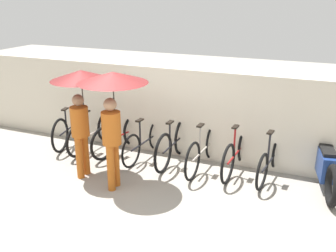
{
  "coord_description": "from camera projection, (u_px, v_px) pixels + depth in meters",
  "views": [
    {
      "loc": [
        2.85,
        -4.58,
        3.22
      ],
      "look_at": [
        0.47,
        1.16,
        1.0
      ],
      "focal_mm": 40.0,
      "sensor_mm": 36.0,
      "label": 1
    }
  ],
  "objects": [
    {
      "name": "ground_plane",
      "position": [
        114.0,
        202.0,
        6.09
      ],
      "size": [
        30.0,
        30.0,
        0.0
      ],
      "primitive_type": "plane",
      "color": "gray"
    },
    {
      "name": "back_wall",
      "position": [
        166.0,
        112.0,
        7.69
      ],
      "size": [
        13.31,
        0.12,
        1.82
      ],
      "color": "beige",
      "rests_on": "ground"
    },
    {
      "name": "parked_bicycle_0",
      "position": [
        70.0,
        127.0,
        8.36
      ],
      "size": [
        0.52,
        1.71,
        1.04
      ],
      "rotation": [
        0.0,
        0.0,
        1.77
      ],
      "color": "black",
      "rests_on": "ground"
    },
    {
      "name": "parked_bicycle_1",
      "position": [
        93.0,
        132.0,
        8.1
      ],
      "size": [
        0.44,
        1.74,
        1.03
      ],
      "rotation": [
        0.0,
        0.0,
        1.51
      ],
      "color": "black",
      "rests_on": "ground"
    },
    {
      "name": "parked_bicycle_2",
      "position": [
        119.0,
        135.0,
        7.91
      ],
      "size": [
        0.51,
        1.68,
        1.05
      ],
      "rotation": [
        0.0,
        0.0,
        1.37
      ],
      "color": "black",
      "rests_on": "ground"
    },
    {
      "name": "parked_bicycle_3",
      "position": [
        145.0,
        141.0,
        7.65
      ],
      "size": [
        0.44,
        1.73,
        1.04
      ],
      "rotation": [
        0.0,
        0.0,
        1.5
      ],
      "color": "black",
      "rests_on": "ground"
    },
    {
      "name": "parked_bicycle_4",
      "position": [
        173.0,
        143.0,
        7.41
      ],
      "size": [
        0.44,
        1.74,
        1.09
      ],
      "rotation": [
        0.0,
        0.0,
        1.55
      ],
      "color": "black",
      "rests_on": "ground"
    },
    {
      "name": "parked_bicycle_5",
      "position": [
        203.0,
        149.0,
        7.17
      ],
      "size": [
        0.44,
        1.82,
        1.02
      ],
      "rotation": [
        0.0,
        0.0,
        1.53
      ],
      "color": "black",
      "rests_on": "ground"
    },
    {
      "name": "parked_bicycle_6",
      "position": [
        237.0,
        152.0,
        7.03
      ],
      "size": [
        0.44,
        1.77,
        1.09
      ],
      "rotation": [
        0.0,
        0.0,
        1.5
      ],
      "color": "black",
      "rests_on": "ground"
    },
    {
      "name": "parked_bicycle_7",
      "position": [
        270.0,
        160.0,
        6.79
      ],
      "size": [
        0.44,
        1.67,
        1.07
      ],
      "rotation": [
        0.0,
        0.0,
        1.45
      ],
      "color": "black",
      "rests_on": "ground"
    },
    {
      "name": "pedestrian_leading",
      "position": [
        81.0,
        92.0,
        6.54
      ],
      "size": [
        1.07,
        1.07,
        1.96
      ],
      "rotation": [
        0.0,
        0.0,
        -0.04
      ],
      "color": "#B25619",
      "rests_on": "ground"
    },
    {
      "name": "pedestrian_center",
      "position": [
        112.0,
        95.0,
        6.09
      ],
      "size": [
        1.16,
        1.16,
        2.02
      ],
      "rotation": [
        0.0,
        0.0,
        0.05
      ],
      "color": "#B25619",
      "rests_on": "ground"
    },
    {
      "name": "motorcycle",
      "position": [
        326.0,
        166.0,
        6.48
      ],
      "size": [
        0.64,
        1.96,
        0.91
      ],
      "rotation": [
        0.0,
        0.0,
        1.75
      ],
      "color": "black",
      "rests_on": "ground"
    }
  ]
}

